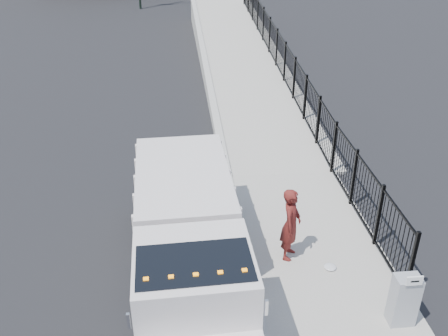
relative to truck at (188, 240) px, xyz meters
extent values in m
plane|color=black|center=(1.46, 1.06, -1.42)|extent=(120.00, 120.00, 0.00)
cube|color=#9E998E|center=(3.38, -0.94, -1.36)|extent=(3.55, 12.00, 0.12)
cube|color=#ADAAA3|center=(1.46, -0.94, -1.34)|extent=(0.30, 12.00, 0.16)
cube|color=#9E998E|center=(3.58, 17.06, -1.42)|extent=(3.95, 24.06, 3.19)
cube|color=black|center=(5.01, 13.06, -0.52)|extent=(0.10, 28.00, 1.80)
cube|color=black|center=(-0.01, 0.37, -0.89)|extent=(1.18, 6.65, 0.21)
cube|color=silver|center=(0.06, -1.87, 0.08)|extent=(2.35, 2.21, 1.95)
cube|color=black|center=(0.07, -2.11, 0.67)|extent=(2.18, 1.33, 0.83)
cube|color=silver|center=(-0.05, 1.64, 0.08)|extent=(2.46, 4.16, 1.66)
cube|color=silver|center=(-1.13, -2.88, 0.52)|extent=(0.06, 0.06, 0.34)
cube|color=silver|center=(1.31, -2.80, 0.52)|extent=(0.06, 0.06, 0.34)
cube|color=orange|center=(-0.80, -2.48, 1.08)|extent=(0.10, 0.08, 0.06)
cube|color=orange|center=(-0.36, -2.46, 1.08)|extent=(0.10, 0.08, 0.06)
cube|color=orange|center=(0.08, -2.45, 1.08)|extent=(0.10, 0.08, 0.06)
cube|color=orange|center=(0.51, -2.44, 1.08)|extent=(0.10, 0.08, 0.06)
cube|color=orange|center=(0.95, -2.42, 1.08)|extent=(0.10, 0.08, 0.06)
cylinder|color=black|center=(-1.09, 2.19, -0.94)|extent=(0.34, 0.98, 0.97)
cylinder|color=black|center=(0.95, 2.25, -0.94)|extent=(0.34, 0.98, 0.97)
cylinder|color=black|center=(-1.12, 3.26, -0.94)|extent=(0.34, 0.98, 0.97)
cylinder|color=black|center=(0.92, 3.32, -0.94)|extent=(0.34, 0.98, 0.97)
imported|color=#5D1A16|center=(2.61, 0.81, -0.31)|extent=(0.74, 0.86, 2.00)
cube|color=gray|center=(4.56, -1.69, -0.68)|extent=(0.55, 0.40, 1.25)
cube|color=white|center=(4.56, -1.91, 0.06)|extent=(0.35, 0.04, 0.22)
ellipsoid|color=silver|center=(3.54, 0.20, -1.26)|extent=(0.31, 0.31, 0.08)
camera|label=1|loc=(-0.11, -9.27, 7.02)|focal=40.00mm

